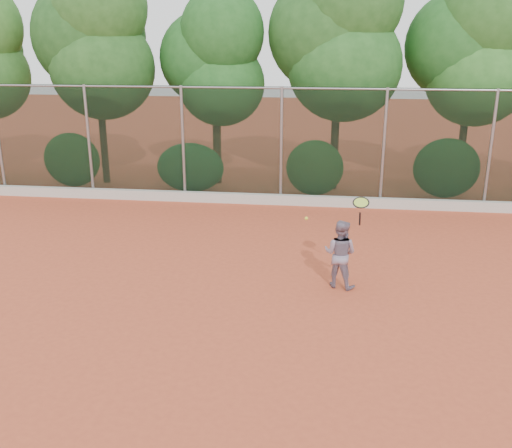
# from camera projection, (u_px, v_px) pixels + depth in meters

# --- Properties ---
(ground) EXTENTS (80.00, 80.00, 0.00)m
(ground) POSITION_uv_depth(u_px,v_px,m) (249.00, 302.00, 10.94)
(ground) COLOR #C14D2D
(ground) RESTS_ON ground
(concrete_curb) EXTENTS (24.00, 0.20, 0.30)m
(concrete_curb) POSITION_uv_depth(u_px,v_px,m) (280.00, 200.00, 17.33)
(concrete_curb) COLOR #BBB7AD
(concrete_curb) RESTS_ON ground
(tennis_player) EXTENTS (0.83, 0.74, 1.41)m
(tennis_player) POSITION_uv_depth(u_px,v_px,m) (340.00, 254.00, 11.42)
(tennis_player) COLOR gray
(tennis_player) RESTS_ON ground
(chainlink_fence) EXTENTS (24.09, 0.09, 3.50)m
(chainlink_fence) POSITION_uv_depth(u_px,v_px,m) (281.00, 143.00, 16.97)
(chainlink_fence) COLOR black
(chainlink_fence) RESTS_ON ground
(foliage_backdrop) EXTENTS (23.70, 3.63, 7.55)m
(foliage_backdrop) POSITION_uv_depth(u_px,v_px,m) (270.00, 52.00, 18.11)
(foliage_backdrop) COLOR #412A19
(foliage_backdrop) RESTS_ON ground
(tennis_racket) EXTENTS (0.35, 0.33, 0.59)m
(tennis_racket) POSITION_uv_depth(u_px,v_px,m) (361.00, 204.00, 11.01)
(tennis_racket) COLOR black
(tennis_racket) RESTS_ON ground
(tennis_ball_in_flight) EXTENTS (0.07, 0.07, 0.07)m
(tennis_ball_in_flight) POSITION_uv_depth(u_px,v_px,m) (306.00, 218.00, 11.63)
(tennis_ball_in_flight) COLOR yellow
(tennis_ball_in_flight) RESTS_ON ground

